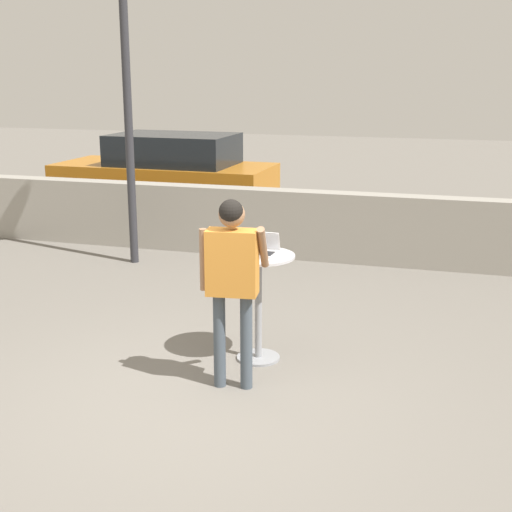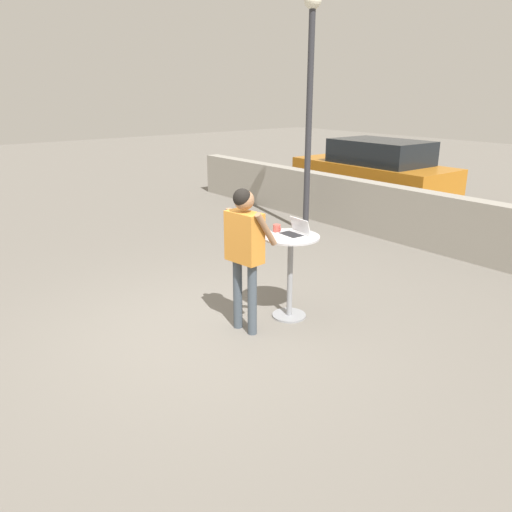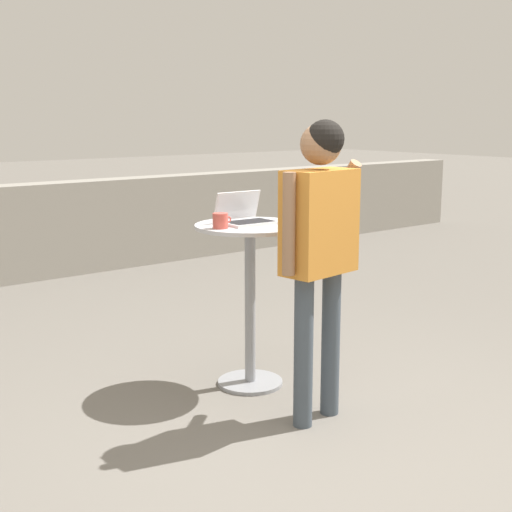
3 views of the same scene
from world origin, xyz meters
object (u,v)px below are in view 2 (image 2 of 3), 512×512
laptop (294,232)px  standing_person (244,242)px  cafe_table (290,263)px  coffee_mug (277,228)px  street_lamp (310,85)px  parked_car_near_street (374,172)px

laptop → standing_person: 0.74m
cafe_table → standing_person: standing_person is taller
cafe_table → laptop: laptop is taller
cafe_table → coffee_mug: bearing=-176.0°
cafe_table → street_lamp: (-2.81, 3.01, 2.14)m
coffee_mug → laptop: bearing=15.3°
cafe_table → laptop: (0.00, 0.05, 0.39)m
coffee_mug → street_lamp: (-2.56, 3.03, 1.74)m
standing_person → cafe_table: bearing=86.5°
parked_car_near_street → street_lamp: (0.78, -3.10, 2.04)m
laptop → street_lamp: bearing=133.5°
cafe_table → street_lamp: size_ratio=0.24×
parked_car_near_street → street_lamp: size_ratio=0.93×
coffee_mug → standing_person: size_ratio=0.07×
cafe_table → standing_person: 0.79m
cafe_table → street_lamp: bearing=133.0°
cafe_table → parked_car_near_street: size_ratio=0.26×
laptop → coffee_mug: bearing=-164.7°
standing_person → parked_car_near_street: (-3.55, 6.79, -0.30)m
cafe_table → laptop: bearing=87.7°
cafe_table → street_lamp: 4.64m
coffee_mug → street_lamp: 4.33m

